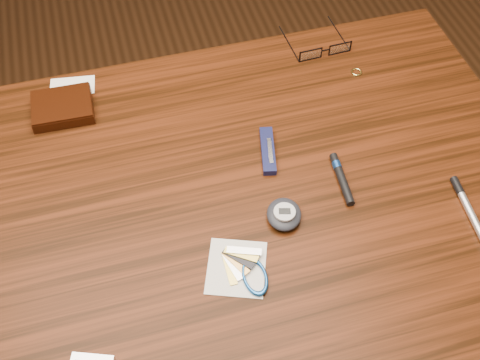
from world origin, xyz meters
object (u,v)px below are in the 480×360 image
(eyeglasses, at_px, (324,50))
(pedometer, at_px, (284,214))
(silver_pen, at_px, (469,209))
(wallet_and_card, at_px, (63,107))
(notepad_keys, at_px, (245,270))
(pocket_knife, at_px, (268,151))
(desk, at_px, (229,238))

(eyeglasses, bearing_deg, pedometer, -119.34)
(silver_pen, bearing_deg, wallet_and_card, 146.66)
(pedometer, relative_size, notepad_keys, 0.62)
(eyeglasses, xyz_separation_m, pocket_knife, (-0.17, -0.20, -0.00))
(notepad_keys, distance_m, pocket_knife, 0.22)
(wallet_and_card, distance_m, eyeglasses, 0.48)
(pedometer, bearing_deg, notepad_keys, -138.10)
(desk, height_order, pedometer, pedometer)
(desk, distance_m, pedometer, 0.14)
(desk, distance_m, eyeglasses, 0.39)
(eyeglasses, bearing_deg, wallet_and_card, -177.70)
(pedometer, bearing_deg, wallet_and_card, 133.58)
(desk, bearing_deg, pocket_knife, 41.44)
(wallet_and_card, relative_size, eyeglasses, 1.18)
(pocket_knife, distance_m, silver_pen, 0.32)
(eyeglasses, relative_size, notepad_keys, 0.98)
(notepad_keys, xyz_separation_m, silver_pen, (0.35, 0.01, 0.00))
(desk, relative_size, wallet_and_card, 7.72)
(desk, bearing_deg, silver_pen, -18.10)
(desk, bearing_deg, eyeglasses, 47.23)
(silver_pen, bearing_deg, pocket_knife, 143.51)
(wallet_and_card, height_order, pedometer, pedometer)
(pedometer, height_order, notepad_keys, pedometer)
(pedometer, height_order, silver_pen, pedometer)
(pedometer, distance_m, pocket_knife, 0.13)
(eyeglasses, relative_size, silver_pen, 0.78)
(notepad_keys, bearing_deg, eyeglasses, 56.55)
(desk, xyz_separation_m, pedometer, (0.07, -0.05, 0.11))
(desk, height_order, eyeglasses, eyeglasses)
(eyeglasses, distance_m, pedometer, 0.37)
(eyeglasses, height_order, pocket_knife, eyeglasses)
(eyeglasses, bearing_deg, silver_pen, -77.61)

